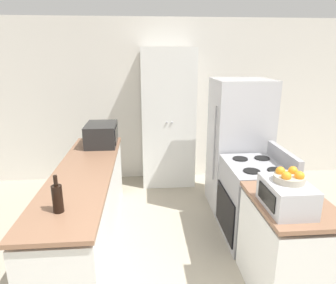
# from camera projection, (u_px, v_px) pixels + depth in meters

# --- Properties ---
(wall_back) EXTENTS (7.00, 0.06, 2.60)m
(wall_back) POSITION_uv_depth(u_px,v_px,m) (161.00, 102.00, 4.92)
(wall_back) COLOR silver
(wall_back) RESTS_ON ground_plane
(counter_left) EXTENTS (0.60, 2.50, 0.90)m
(counter_left) POSITION_uv_depth(u_px,v_px,m) (87.00, 210.00, 3.23)
(counter_left) COLOR silver
(counter_left) RESTS_ON ground_plane
(counter_right) EXTENTS (0.60, 0.85, 0.90)m
(counter_right) POSITION_uv_depth(u_px,v_px,m) (286.00, 249.00, 2.59)
(counter_right) COLOR silver
(counter_right) RESTS_ON ground_plane
(pantry_cabinet) EXTENTS (0.82, 0.51, 2.15)m
(pantry_cabinet) POSITION_uv_depth(u_px,v_px,m) (168.00, 119.00, 4.71)
(pantry_cabinet) COLOR silver
(pantry_cabinet) RESTS_ON ground_plane
(stove) EXTENTS (0.66, 0.78, 1.06)m
(stove) POSITION_uv_depth(u_px,v_px,m) (254.00, 201.00, 3.38)
(stove) COLOR #9E9EA3
(stove) RESTS_ON ground_plane
(refrigerator) EXTENTS (0.74, 0.70, 1.75)m
(refrigerator) POSITION_uv_depth(u_px,v_px,m) (238.00, 145.00, 4.01)
(refrigerator) COLOR #B7B7BC
(refrigerator) RESTS_ON ground_plane
(microwave) EXTENTS (0.39, 0.54, 0.28)m
(microwave) POSITION_uv_depth(u_px,v_px,m) (102.00, 134.00, 3.93)
(microwave) COLOR black
(microwave) RESTS_ON counter_left
(wine_bottle) EXTENTS (0.08, 0.08, 0.30)m
(wine_bottle) POSITION_uv_depth(u_px,v_px,m) (57.00, 198.00, 2.26)
(wine_bottle) COLOR black
(wine_bottle) RESTS_ON counter_left
(toaster_oven) EXTENTS (0.32, 0.44, 0.22)m
(toaster_oven) POSITION_uv_depth(u_px,v_px,m) (286.00, 196.00, 2.30)
(toaster_oven) COLOR #B2B2B7
(toaster_oven) RESTS_ON counter_right
(fruit_bowl) EXTENTS (0.24, 0.24, 0.10)m
(fruit_bowl) POSITION_uv_depth(u_px,v_px,m) (289.00, 177.00, 2.28)
(fruit_bowl) COLOR #B2A893
(fruit_bowl) RESTS_ON toaster_oven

